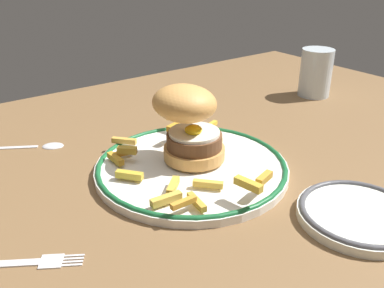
% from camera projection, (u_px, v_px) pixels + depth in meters
% --- Properties ---
extents(ground_plane, '(1.36, 0.98, 0.04)m').
position_uv_depth(ground_plane, '(203.00, 178.00, 0.65)').
color(ground_plane, brown).
extents(dinner_plate, '(0.29, 0.29, 0.02)m').
position_uv_depth(dinner_plate, '(192.00, 167.00, 0.62)').
color(dinner_plate, white).
rests_on(dinner_plate, ground_plane).
extents(burger, '(0.11, 0.11, 0.12)m').
position_uv_depth(burger, '(189.00, 121.00, 0.61)').
color(burger, tan).
rests_on(burger, dinner_plate).
extents(fries_pile, '(0.22, 0.28, 0.03)m').
position_uv_depth(fries_pile, '(175.00, 164.00, 0.59)').
color(fries_pile, gold).
rests_on(fries_pile, dinner_plate).
extents(water_glass, '(0.07, 0.07, 0.11)m').
position_uv_depth(water_glass, '(315.00, 76.00, 0.93)').
color(water_glass, silver).
rests_on(water_glass, ground_plane).
extents(side_plate, '(0.15, 0.15, 0.02)m').
position_uv_depth(side_plate, '(359.00, 214.00, 0.51)').
color(side_plate, white).
rests_on(side_plate, ground_plane).
extents(fork, '(0.13, 0.09, 0.00)m').
position_uv_depth(fork, '(19.00, 262.00, 0.44)').
color(fork, silver).
rests_on(fork, ground_plane).
extents(spoon, '(0.12, 0.08, 0.01)m').
position_uv_depth(spoon, '(43.00, 145.00, 0.70)').
color(spoon, silver).
rests_on(spoon, ground_plane).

